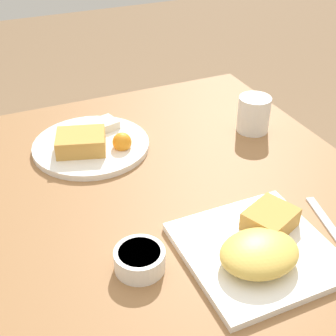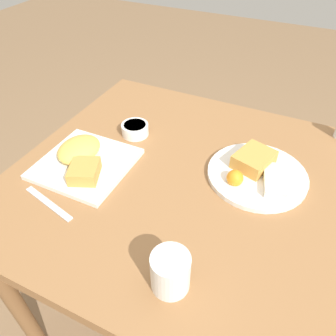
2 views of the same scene
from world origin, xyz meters
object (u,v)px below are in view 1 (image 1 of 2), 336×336
(plate_square_near, at_px, (259,247))
(butter_knife, at_px, (330,226))
(coffee_mug, at_px, (254,114))
(sauce_ramekin, at_px, (140,259))
(plate_oval_far, at_px, (91,143))

(plate_square_near, height_order, butter_knife, plate_square_near)
(plate_square_near, xyz_separation_m, coffee_mug, (0.23, 0.38, 0.02))
(plate_square_near, height_order, coffee_mug, coffee_mug)
(plate_square_near, xyz_separation_m, butter_knife, (0.16, 0.01, -0.02))
(plate_square_near, height_order, sauce_ramekin, plate_square_near)
(plate_oval_far, relative_size, butter_knife, 1.57)
(sauce_ramekin, bearing_deg, plate_square_near, -16.48)
(butter_knife, bearing_deg, plate_oval_far, 49.51)
(plate_square_near, xyz_separation_m, sauce_ramekin, (-0.19, 0.06, -0.00))
(plate_square_near, distance_m, coffee_mug, 0.44)
(plate_square_near, relative_size, coffee_mug, 2.77)
(plate_oval_far, xyz_separation_m, coffee_mug, (0.39, -0.08, 0.03))
(coffee_mug, bearing_deg, sauce_ramekin, -142.74)
(sauce_ramekin, relative_size, butter_knife, 0.50)
(plate_oval_far, xyz_separation_m, sauce_ramekin, (-0.03, -0.40, 0.00))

